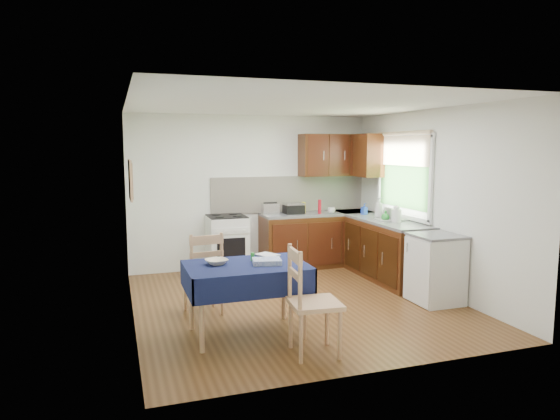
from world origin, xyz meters
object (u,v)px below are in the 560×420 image
object	(u,v)px
chair_near	(309,298)
sandwich_press	(294,208)
chair_far	(204,271)
dining_table	(246,274)
toaster	(270,209)
kettle	(396,215)
dish_rack	(391,219)

from	to	relation	value
chair_near	sandwich_press	distance (m)	3.54
chair_far	dining_table	bearing A→B (deg)	105.48
chair_near	toaster	distance (m)	3.45
kettle	chair_near	bearing A→B (deg)	-137.07
chair_near	toaster	size ratio (longest dim) A/B	3.94
toaster	kettle	bearing A→B (deg)	-44.29
kettle	dining_table	bearing A→B (deg)	-153.05
dining_table	dish_rack	distance (m)	3.01
dining_table	dish_rack	size ratio (longest dim) A/B	3.10
sandwich_press	dish_rack	bearing A→B (deg)	-28.83
chair_far	sandwich_press	size ratio (longest dim) A/B	3.26
chair_far	sandwich_press	bearing A→B (deg)	-139.94
chair_far	chair_near	bearing A→B (deg)	111.09
dining_table	toaster	size ratio (longest dim) A/B	4.72
dining_table	chair_near	distance (m)	0.82
chair_far	chair_near	distance (m)	1.66
chair_near	chair_far	bearing A→B (deg)	32.01
chair_near	dish_rack	bearing A→B (deg)	-39.94
sandwich_press	dish_rack	world-z (taller)	dish_rack
dining_table	toaster	bearing A→B (deg)	79.55
dish_rack	kettle	size ratio (longest dim) A/B	1.64
chair_near	sandwich_press	bearing A→B (deg)	-12.45
chair_near	toaster	world-z (taller)	toaster
sandwich_press	kettle	xyz separation A→B (m)	(1.10, -1.34, 0.02)
dining_table	chair_far	world-z (taller)	chair_far
chair_far	kettle	world-z (taller)	kettle
dish_rack	kettle	world-z (taller)	kettle
chair_near	toaster	bearing A→B (deg)	-5.98
dining_table	kettle	distance (m)	2.94
sandwich_press	dish_rack	xyz separation A→B (m)	(1.11, -1.18, -0.06)
toaster	sandwich_press	bearing A→B (deg)	-3.16
dining_table	chair_far	size ratio (longest dim) A/B	1.26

